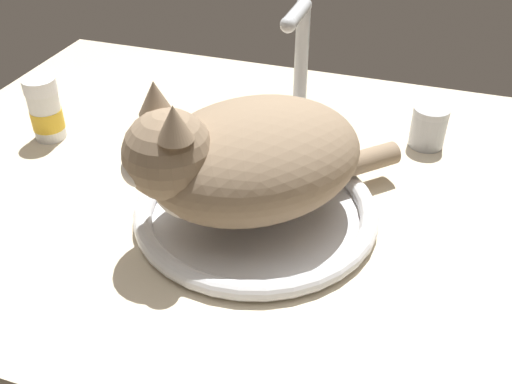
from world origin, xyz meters
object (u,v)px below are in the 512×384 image
cat (241,159)px  pill_bottle (46,111)px  sink_basin (256,211)px  faucet (299,91)px  metal_jar (429,127)px

cat → pill_bottle: bearing=163.7°
sink_basin → faucet: bearing=90.0°
sink_basin → metal_jar: size_ratio=4.92×
sink_basin → pill_bottle: bearing=166.3°
faucet → pill_bottle: (-37.29, -10.77, -4.21)cm
sink_basin → pill_bottle: pill_bottle is taller
sink_basin → cat: 8.67cm
cat → metal_jar: cat is taller
faucet → metal_jar: faucet is taller
cat → faucet: bearing=86.3°
pill_bottle → metal_jar: size_ratio=1.57×
faucet → cat: bearing=-93.7°
sink_basin → faucet: (-0.00, 19.89, 7.81)cm
sink_basin → pill_bottle: (-37.29, 9.12, 3.60)cm
sink_basin → faucet: faucet is taller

